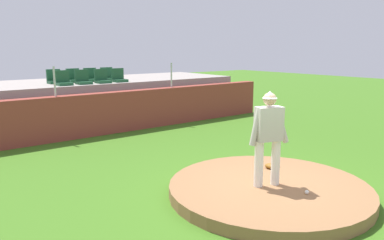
# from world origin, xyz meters

# --- Properties ---
(ground_plane) EXTENTS (60.00, 60.00, 0.00)m
(ground_plane) POSITION_xyz_m (0.00, 0.00, 0.00)
(ground_plane) COLOR #3B6B1B
(pitchers_mound) EXTENTS (3.88, 3.88, 0.22)m
(pitchers_mound) POSITION_xyz_m (0.00, 0.00, 0.11)
(pitchers_mound) COLOR #906540
(pitchers_mound) RESTS_ON ground_plane
(pitcher) EXTENTS (0.81, 0.42, 1.82)m
(pitcher) POSITION_xyz_m (-0.08, -0.01, 1.28)
(pitcher) COLOR white
(pitcher) RESTS_ON pitchers_mound
(baseball) EXTENTS (0.07, 0.07, 0.07)m
(baseball) POSITION_xyz_m (0.14, -0.76, 0.26)
(baseball) COLOR white
(baseball) RESTS_ON pitchers_mound
(fielding_glove) EXTENTS (0.25, 0.33, 0.11)m
(fielding_glove) POSITION_xyz_m (0.77, 0.59, 0.28)
(fielding_glove) COLOR brown
(fielding_glove) RESTS_ON pitchers_mound
(brick_barrier) EXTENTS (13.61, 0.40, 1.38)m
(brick_barrier) POSITION_xyz_m (0.00, 6.91, 0.69)
(brick_barrier) COLOR brown
(brick_barrier) RESTS_ON ground_plane
(fence_post_left) EXTENTS (0.06, 0.06, 0.91)m
(fence_post_left) POSITION_xyz_m (-1.73, 6.91, 1.83)
(fence_post_left) COLOR silver
(fence_post_left) RESTS_ON brick_barrier
(fence_post_right) EXTENTS (0.06, 0.06, 0.91)m
(fence_post_right) POSITION_xyz_m (2.56, 6.91, 1.83)
(fence_post_right) COLOR silver
(fence_post_right) RESTS_ON brick_barrier
(bleacher_platform) EXTENTS (12.55, 3.82, 1.58)m
(bleacher_platform) POSITION_xyz_m (0.00, 9.52, 0.79)
(bleacher_platform) COLOR gray
(bleacher_platform) RESTS_ON ground_plane
(stadium_chair_0) EXTENTS (0.48, 0.44, 0.50)m
(stadium_chair_0) POSITION_xyz_m (-1.03, 8.16, 1.73)
(stadium_chair_0) COLOR #1C4E2E
(stadium_chair_0) RESTS_ON bleacher_platform
(stadium_chair_1) EXTENTS (0.48, 0.44, 0.50)m
(stadium_chair_1) POSITION_xyz_m (-0.34, 8.15, 1.73)
(stadium_chair_1) COLOR #1C4E2E
(stadium_chair_1) RESTS_ON bleacher_platform
(stadium_chair_2) EXTENTS (0.48, 0.44, 0.50)m
(stadium_chair_2) POSITION_xyz_m (0.37, 8.13, 1.73)
(stadium_chair_2) COLOR #1C4E2E
(stadium_chair_2) RESTS_ON bleacher_platform
(stadium_chair_3) EXTENTS (0.48, 0.44, 0.50)m
(stadium_chair_3) POSITION_xyz_m (1.05, 8.16, 1.73)
(stadium_chair_3) COLOR #1C4E2E
(stadium_chair_3) RESTS_ON bleacher_platform
(stadium_chair_4) EXTENTS (0.48, 0.44, 0.50)m
(stadium_chair_4) POSITION_xyz_m (-1.04, 9.01, 1.73)
(stadium_chair_4) COLOR #1C4E2E
(stadium_chair_4) RESTS_ON bleacher_platform
(stadium_chair_5) EXTENTS (0.48, 0.44, 0.50)m
(stadium_chair_5) POSITION_xyz_m (-0.32, 9.06, 1.73)
(stadium_chair_5) COLOR #1C4E2E
(stadium_chair_5) RESTS_ON bleacher_platform
(stadium_chair_6) EXTENTS (0.48, 0.44, 0.50)m
(stadium_chair_6) POSITION_xyz_m (0.33, 9.03, 1.73)
(stadium_chair_6) COLOR #1C4E2E
(stadium_chair_6) RESTS_ON bleacher_platform
(stadium_chair_7) EXTENTS (0.48, 0.44, 0.50)m
(stadium_chair_7) POSITION_xyz_m (1.02, 9.04, 1.73)
(stadium_chair_7) COLOR #1C4E2E
(stadium_chair_7) RESTS_ON bleacher_platform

